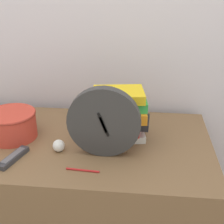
{
  "coord_description": "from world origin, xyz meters",
  "views": [
    {
      "loc": [
        0.32,
        -0.85,
        1.48
      ],
      "look_at": [
        0.2,
        0.3,
        0.94
      ],
      "focal_mm": 50.0,
      "sensor_mm": 36.0,
      "label": 1
    }
  ],
  "objects_px": {
    "book_stack": "(120,115)",
    "crumpled_paper_ball": "(59,146)",
    "tv_remote": "(13,157)",
    "pen": "(83,170)",
    "basket": "(12,124)",
    "desk_clock": "(104,122)"
  },
  "relations": [
    {
      "from": "book_stack",
      "to": "crumpled_paper_ball",
      "type": "xyz_separation_m",
      "value": [
        -0.24,
        -0.14,
        -0.09
      ]
    },
    {
      "from": "tv_remote",
      "to": "pen",
      "type": "height_order",
      "value": "tv_remote"
    },
    {
      "from": "tv_remote",
      "to": "crumpled_paper_ball",
      "type": "bearing_deg",
      "value": 27.17
    },
    {
      "from": "book_stack",
      "to": "basket",
      "type": "xyz_separation_m",
      "value": [
        -0.48,
        -0.04,
        -0.05
      ]
    },
    {
      "from": "desk_clock",
      "to": "basket",
      "type": "height_order",
      "value": "desk_clock"
    },
    {
      "from": "book_stack",
      "to": "crumpled_paper_ball",
      "type": "distance_m",
      "value": 0.29
    },
    {
      "from": "basket",
      "to": "tv_remote",
      "type": "xyz_separation_m",
      "value": [
        0.07,
        -0.18,
        -0.06
      ]
    },
    {
      "from": "crumpled_paper_ball",
      "to": "book_stack",
      "type": "bearing_deg",
      "value": 29.39
    },
    {
      "from": "crumpled_paper_ball",
      "to": "pen",
      "type": "height_order",
      "value": "crumpled_paper_ball"
    },
    {
      "from": "crumpled_paper_ball",
      "to": "pen",
      "type": "bearing_deg",
      "value": -46.04
    },
    {
      "from": "tv_remote",
      "to": "crumpled_paper_ball",
      "type": "distance_m",
      "value": 0.18
    },
    {
      "from": "desk_clock",
      "to": "tv_remote",
      "type": "distance_m",
      "value": 0.39
    },
    {
      "from": "crumpled_paper_ball",
      "to": "desk_clock",
      "type": "bearing_deg",
      "value": -1.57
    },
    {
      "from": "tv_remote",
      "to": "pen",
      "type": "bearing_deg",
      "value": -9.07
    },
    {
      "from": "desk_clock",
      "to": "basket",
      "type": "bearing_deg",
      "value": 166.75
    },
    {
      "from": "crumpled_paper_ball",
      "to": "pen",
      "type": "xyz_separation_m",
      "value": [
        0.13,
        -0.13,
        -0.02
      ]
    },
    {
      "from": "desk_clock",
      "to": "tv_remote",
      "type": "height_order",
      "value": "desk_clock"
    },
    {
      "from": "book_stack",
      "to": "pen",
      "type": "relative_size",
      "value": 2.02
    },
    {
      "from": "crumpled_paper_ball",
      "to": "pen",
      "type": "relative_size",
      "value": 0.39
    },
    {
      "from": "desk_clock",
      "to": "basket",
      "type": "xyz_separation_m",
      "value": [
        -0.43,
        0.1,
        -0.08
      ]
    },
    {
      "from": "desk_clock",
      "to": "pen",
      "type": "distance_m",
      "value": 0.2
    },
    {
      "from": "pen",
      "to": "tv_remote",
      "type": "bearing_deg",
      "value": 170.93
    }
  ]
}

